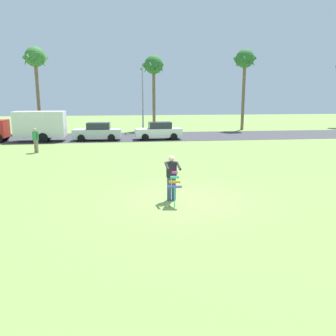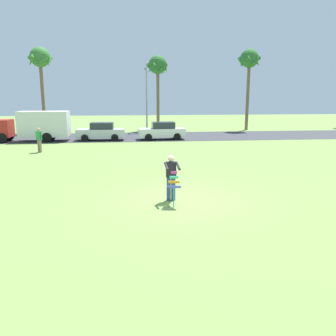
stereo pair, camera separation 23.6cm
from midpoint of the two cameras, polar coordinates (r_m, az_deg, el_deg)
ground_plane at (r=13.12m, az=1.84°, el=-5.38°), size 120.00×120.00×0.00m
road_strip at (r=33.84m, az=-4.02°, el=5.25°), size 120.00×8.00×0.01m
person_kite_flyer at (r=12.84m, az=0.08°, el=-1.37°), size 0.56×0.67×1.73m
kite_held at (r=12.25m, az=0.57°, el=-2.59°), size 0.53×0.68×1.22m
parked_truck_red_cab at (r=32.28m, az=-22.19°, el=6.60°), size 6.71×2.15×2.62m
parked_car_silver at (r=31.40m, az=-11.90°, el=5.92°), size 4.26×1.96×1.60m
parked_car_white at (r=31.47m, az=-1.79°, el=6.19°), size 4.26×1.96×1.60m
palm_tree_left_near at (r=40.44m, az=-21.44°, el=16.33°), size 2.58×2.71×9.04m
palm_tree_right_near at (r=40.69m, az=-2.58°, el=16.35°), size 2.58×2.71×8.49m
palm_tree_centre_far at (r=41.70m, az=12.54°, el=16.85°), size 2.58×2.71×9.17m
streetlight_pole at (r=38.17m, az=-4.46°, el=12.00°), size 0.24×1.65×7.00m
person_walker_near at (r=25.71m, az=-21.48°, el=4.45°), size 0.49×0.38×1.73m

